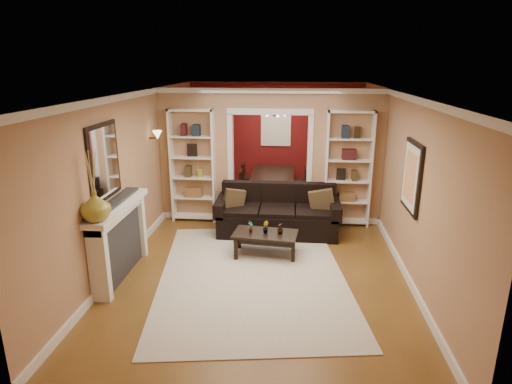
# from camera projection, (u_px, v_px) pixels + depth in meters

# --- Properties ---
(floor) EXTENTS (8.00, 8.00, 0.00)m
(floor) POSITION_uv_depth(u_px,v_px,m) (265.00, 242.00, 7.88)
(floor) COLOR brown
(floor) RESTS_ON ground
(ceiling) EXTENTS (8.00, 8.00, 0.00)m
(ceiling) POSITION_uv_depth(u_px,v_px,m) (267.00, 92.00, 7.10)
(ceiling) COLOR white
(ceiling) RESTS_ON ground
(wall_back) EXTENTS (8.00, 0.00, 8.00)m
(wall_back) POSITION_uv_depth(u_px,v_px,m) (276.00, 134.00, 11.30)
(wall_back) COLOR tan
(wall_back) RESTS_ON ground
(wall_front) EXTENTS (8.00, 0.00, 8.00)m
(wall_front) POSITION_uv_depth(u_px,v_px,m) (235.00, 282.00, 3.67)
(wall_front) COLOR tan
(wall_front) RESTS_ON ground
(wall_left) EXTENTS (0.00, 8.00, 8.00)m
(wall_left) POSITION_uv_depth(u_px,v_px,m) (141.00, 168.00, 7.68)
(wall_left) COLOR tan
(wall_left) RESTS_ON ground
(wall_right) EXTENTS (0.00, 8.00, 8.00)m
(wall_right) POSITION_uv_depth(u_px,v_px,m) (397.00, 173.00, 7.30)
(wall_right) COLOR tan
(wall_right) RESTS_ON ground
(partition_wall) EXTENTS (4.50, 0.15, 2.70)m
(partition_wall) POSITION_uv_depth(u_px,v_px,m) (270.00, 156.00, 8.63)
(partition_wall) COLOR tan
(partition_wall) RESTS_ON floor
(red_back_panel) EXTENTS (4.44, 0.04, 2.64)m
(red_back_panel) POSITION_uv_depth(u_px,v_px,m) (276.00, 136.00, 11.28)
(red_back_panel) COLOR maroon
(red_back_panel) RESTS_ON floor
(dining_window) EXTENTS (0.78, 0.03, 0.98)m
(dining_window) POSITION_uv_depth(u_px,v_px,m) (276.00, 127.00, 11.18)
(dining_window) COLOR #8CA5CC
(dining_window) RESTS_ON wall_back
(area_rug) EXTENTS (3.30, 4.26, 0.01)m
(area_rug) POSITION_uv_depth(u_px,v_px,m) (252.00, 275.00, 6.61)
(area_rug) COLOR beige
(area_rug) RESTS_ON floor
(sofa) EXTENTS (2.34, 1.01, 0.92)m
(sofa) POSITION_uv_depth(u_px,v_px,m) (278.00, 210.00, 8.16)
(sofa) COLOR black
(sofa) RESTS_ON floor
(pillow_left) EXTENTS (0.40, 0.28, 0.39)m
(pillow_left) POSITION_uv_depth(u_px,v_px,m) (234.00, 200.00, 8.15)
(pillow_left) COLOR brown
(pillow_left) RESTS_ON sofa
(pillow_right) EXTENTS (0.46, 0.17, 0.45)m
(pillow_right) POSITION_uv_depth(u_px,v_px,m) (322.00, 201.00, 8.01)
(pillow_right) COLOR brown
(pillow_right) RESTS_ON sofa
(coffee_table) EXTENTS (1.13, 0.70, 0.41)m
(coffee_table) POSITION_uv_depth(u_px,v_px,m) (265.00, 244.00, 7.27)
(coffee_table) COLOR black
(coffee_table) RESTS_ON floor
(plant_left) EXTENTS (0.11, 0.13, 0.20)m
(plant_left) POSITION_uv_depth(u_px,v_px,m) (251.00, 227.00, 7.20)
(plant_left) COLOR #336626
(plant_left) RESTS_ON coffee_table
(plant_center) EXTENTS (0.12, 0.14, 0.21)m
(plant_center) POSITION_uv_depth(u_px,v_px,m) (265.00, 227.00, 7.18)
(plant_center) COLOR #336626
(plant_center) RESTS_ON coffee_table
(plant_right) EXTENTS (0.12, 0.12, 0.19)m
(plant_right) POSITION_uv_depth(u_px,v_px,m) (280.00, 228.00, 7.16)
(plant_right) COLOR #336626
(plant_right) RESTS_ON coffee_table
(bookshelf_left) EXTENTS (0.90, 0.30, 2.30)m
(bookshelf_left) POSITION_uv_depth(u_px,v_px,m) (193.00, 166.00, 8.66)
(bookshelf_left) COLOR white
(bookshelf_left) RESTS_ON floor
(bookshelf_right) EXTENTS (0.90, 0.30, 2.30)m
(bookshelf_right) POSITION_uv_depth(u_px,v_px,m) (348.00, 170.00, 8.40)
(bookshelf_right) COLOR white
(bookshelf_right) RESTS_ON floor
(fireplace) EXTENTS (0.32, 1.70, 1.16)m
(fireplace) POSITION_uv_depth(u_px,v_px,m) (121.00, 241.00, 6.45)
(fireplace) COLOR white
(fireplace) RESTS_ON floor
(vase) EXTENTS (0.48, 0.48, 0.41)m
(vase) POSITION_uv_depth(u_px,v_px,m) (95.00, 206.00, 5.58)
(vase) COLOR olive
(vase) RESTS_ON fireplace
(mirror) EXTENTS (0.03, 0.95, 1.10)m
(mirror) POSITION_uv_depth(u_px,v_px,m) (104.00, 162.00, 6.11)
(mirror) COLOR silver
(mirror) RESTS_ON wall_left
(wall_sconce) EXTENTS (0.18, 0.18, 0.22)m
(wall_sconce) POSITION_uv_depth(u_px,v_px,m) (154.00, 136.00, 8.05)
(wall_sconce) COLOR #FFE0A5
(wall_sconce) RESTS_ON wall_left
(framed_art) EXTENTS (0.04, 0.85, 1.05)m
(framed_art) POSITION_uv_depth(u_px,v_px,m) (411.00, 177.00, 6.29)
(framed_art) COLOR black
(framed_art) RESTS_ON wall_right
(dining_table) EXTENTS (1.82, 1.02, 0.64)m
(dining_table) POSITION_uv_depth(u_px,v_px,m) (274.00, 186.00, 10.28)
(dining_table) COLOR black
(dining_table) RESTS_ON floor
(dining_chair_nw) EXTENTS (0.41, 0.41, 0.78)m
(dining_chair_nw) POSITION_uv_depth(u_px,v_px,m) (250.00, 186.00, 10.02)
(dining_chair_nw) COLOR black
(dining_chair_nw) RESTS_ON floor
(dining_chair_ne) EXTENTS (0.52, 0.52, 0.95)m
(dining_chair_ne) POSITION_uv_depth(u_px,v_px,m) (297.00, 184.00, 9.91)
(dining_chair_ne) COLOR black
(dining_chair_ne) RESTS_ON floor
(dining_chair_sw) EXTENTS (0.53, 0.53, 0.83)m
(dining_chair_sw) POSITION_uv_depth(u_px,v_px,m) (253.00, 178.00, 10.59)
(dining_chair_sw) COLOR black
(dining_chair_sw) RESTS_ON floor
(dining_chair_se) EXTENTS (0.48, 0.48, 0.75)m
(dining_chair_se) POSITION_uv_depth(u_px,v_px,m) (297.00, 181.00, 10.51)
(dining_chair_se) COLOR black
(dining_chair_se) RESTS_ON floor
(chandelier) EXTENTS (0.50, 0.50, 0.30)m
(chandelier) POSITION_uv_depth(u_px,v_px,m) (274.00, 114.00, 9.87)
(chandelier) COLOR #322817
(chandelier) RESTS_ON ceiling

